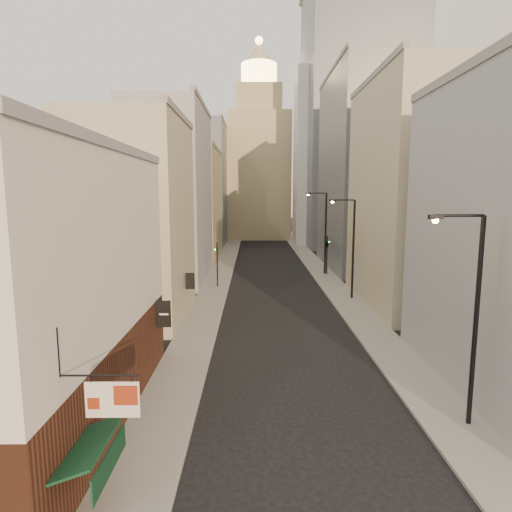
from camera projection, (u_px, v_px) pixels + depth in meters
The scene contains 17 objects.
sidewalk_left at pixel (226, 261), 64.58m from camera, with size 3.00×140.00×0.15m, color gray.
sidewalk_right at pixel (312, 261), 64.67m from camera, with size 3.00×140.00×0.15m, color gray.
near_building_left at pixel (51, 292), 18.18m from camera, with size 8.30×23.04×12.30m.
left_bldg_beige at pixel (135, 221), 34.71m from camera, with size 8.00×12.00×16.00m, color #B6AB8A.
left_bldg_grey at pixel (171, 195), 50.26m from camera, with size 8.00×16.00×20.00m, color #939399.
left_bldg_tan at pixel (193, 205), 68.29m from camera, with size 8.00×18.00×17.00m, color #998860.
left_bldg_wingrid at pixel (206, 185), 87.58m from camera, with size 8.00×20.00×24.00m, color gray.
right_bldg_beige at pixel (412, 196), 38.55m from camera, with size 8.00×16.00×20.00m, color #B6AB8A.
right_bldg_wingrid at pixel (359, 173), 57.91m from camera, with size 8.00×20.00×26.00m, color gray.
highrise at pixel (357, 114), 83.85m from camera, with size 21.00×23.00×51.20m.
clock_tower at pixel (259, 161), 98.73m from camera, with size 14.00×14.00×44.90m.
white_tower at pixel (315, 151), 84.81m from camera, with size 8.00×8.00×41.50m.
streetlamp_near at pixel (471, 309), 18.05m from camera, with size 2.45×0.39×9.33m.
streetlamp_mid at pixel (351, 243), 40.94m from camera, with size 2.36×1.23×9.65m.
streetlamp_far at pixel (324, 228), 53.63m from camera, with size 2.64×0.97×10.34m.
traffic_light_left at pixel (217, 255), 46.27m from camera, with size 0.61×0.57×5.00m.
traffic_light_right at pixel (327, 245), 53.59m from camera, with size 0.62×0.58×5.00m.
Camera 1 is at (-2.37, -8.83, 10.12)m, focal length 30.00 mm.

